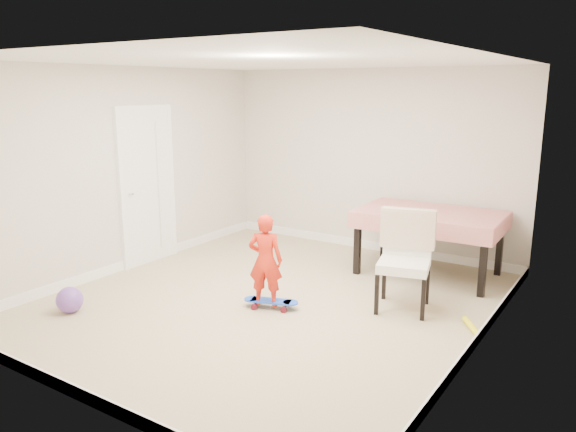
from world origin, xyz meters
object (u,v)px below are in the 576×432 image
Objects in this scene: dining_table at (429,243)px; balloon at (70,300)px; skateboard at (271,304)px; child at (265,263)px; dining_chair at (404,262)px.

dining_table reaches higher than balloon.
skateboard is (-1.02, -2.02, -0.37)m from dining_table.
dining_table is 6.24× the size of balloon.
child is 2.11m from balloon.
dining_chair reaches higher than child.
dining_chair reaches higher than skateboard.
dining_chair is 1.77× the size of skateboard.
dining_chair is 1.05× the size of child.
balloon reaches higher than skateboard.
skateboard is 2.14m from balloon.
dining_table is 4.29m from balloon.
dining_chair is 1.50m from skateboard.
child reaches higher than balloon.
dining_chair is at bearing -169.80° from child.
dining_table reaches higher than skateboard.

